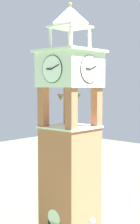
{
  "coord_description": "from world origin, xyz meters",
  "views": [
    {
      "loc": [
        15.21,
        -16.57,
        11.15
      ],
      "look_at": [
        0.0,
        0.0,
        9.42
      ],
      "focal_mm": 53.69,
      "sensor_mm": 36.0,
      "label": 1
    }
  ],
  "objects": [
    {
      "name": "clock_tower",
      "position": [
        -0.0,
        -0.0,
        6.86
      ],
      "size": [
        3.7,
        3.7,
        16.67
      ],
      "color": "#AD5B42",
      "rests_on": "ground"
    }
  ]
}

